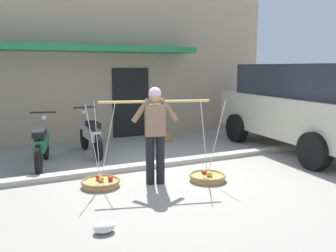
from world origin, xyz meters
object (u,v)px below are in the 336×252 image
fruit_basket_left_side (101,182)px  motorcycle_second_in_row (91,136)px  motorcycle_nearest_shop (42,145)px  fruit_vendor (155,129)px  fruit_basket_right_side (207,177)px  wooden_crate (161,136)px  parked_truck (305,105)px  plastic_litter_bag (104,227)px

fruit_basket_left_side → motorcycle_second_in_row: (0.39, 2.30, 0.38)m
motorcycle_nearest_shop → fruit_vendor: bearing=-50.1°
fruit_basket_right_side → wooden_crate: 3.54m
fruit_basket_left_side → motorcycle_second_in_row: bearing=80.3°
parked_truck → motorcycle_nearest_shop: bearing=168.5°
motorcycle_second_in_row → wooden_crate: bearing=17.6°
fruit_basket_right_side → parked_truck: size_ratio=0.29×
fruit_basket_right_side → motorcycle_nearest_shop: (-2.57, 2.24, 0.38)m
motorcycle_second_in_row → parked_truck: parked_truck is taller
plastic_litter_bag → motorcycle_nearest_shop: bearing=95.4°
fruit_vendor → fruit_basket_right_side: (0.91, -0.26, -0.90)m
fruit_basket_right_side → plastic_litter_bag: fruit_basket_right_side is taller
fruit_basket_right_side → parked_truck: parked_truck is taller
fruit_basket_right_side → wooden_crate: size_ratio=3.30×
fruit_vendor → fruit_basket_left_side: fruit_vendor is taller
fruit_vendor → parked_truck: 4.35m
fruit_vendor → parked_truck: bearing=10.3°
plastic_litter_bag → fruit_basket_right_side: bearing=28.4°
motorcycle_nearest_shop → fruit_basket_left_side: bearing=-66.6°
fruit_basket_right_side → plastic_litter_bag: bearing=-151.6°
motorcycle_nearest_shop → plastic_litter_bag: size_ratio=6.40×
motorcycle_second_in_row → parked_truck: (4.80, -1.78, 0.68)m
fruit_vendor → fruit_basket_left_side: size_ratio=1.27×
fruit_basket_left_side → plastic_litter_bag: 1.78m
fruit_vendor → wooden_crate: bearing=64.0°
fruit_vendor → fruit_basket_right_side: bearing=-15.8°
fruit_basket_left_side → parked_truck: size_ratio=0.29×
motorcycle_second_in_row → wooden_crate: size_ratio=4.14×
fruit_basket_right_side → plastic_litter_bag: 2.55m
fruit_basket_right_side → fruit_basket_left_side: bearing=164.2°
motorcycle_nearest_shop → motorcycle_second_in_row: size_ratio=0.98×
motorcycle_second_in_row → wooden_crate: (2.08, 0.66, -0.29)m
fruit_vendor → wooden_crate: fruit_vendor is taller
fruit_basket_left_side → plastic_litter_bag: size_ratio=5.18×
fruit_basket_right_side → parked_truck: bearing=17.1°
fruit_basket_left_side → motorcycle_nearest_shop: (-0.75, 1.73, 0.38)m
fruit_basket_right_side → motorcycle_second_in_row: bearing=116.9°
motorcycle_nearest_shop → parked_truck: parked_truck is taller
fruit_vendor → plastic_litter_bag: size_ratio=6.57×
fruit_vendor → fruit_basket_right_side: size_ratio=1.27×
fruit_basket_left_side → plastic_litter_bag: bearing=-103.7°
parked_truck → plastic_litter_bag: bearing=-158.2°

